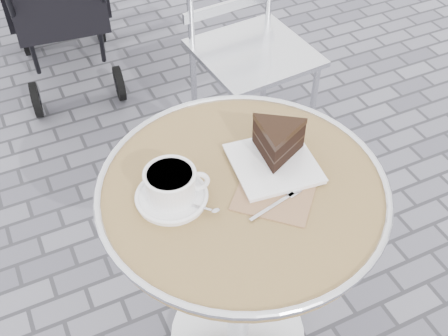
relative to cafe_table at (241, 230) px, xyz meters
name	(u,v)px	position (x,y,z in m)	size (l,w,h in m)	color
cafe_table	(241,230)	(0.00, 0.00, 0.00)	(0.72, 0.72, 0.74)	silver
cappuccino_set	(172,188)	(-0.17, 0.04, 0.20)	(0.18, 0.18, 0.09)	white
cake_plate_set	(277,146)	(0.12, 0.05, 0.21)	(0.28, 0.32, 0.11)	#936950
bistro_chair	(241,19)	(0.47, 0.93, 0.02)	(0.46, 0.46, 0.95)	silver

